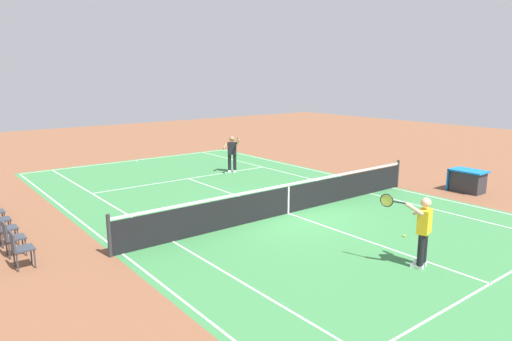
% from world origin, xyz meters
% --- Properties ---
extents(ground_plane, '(60.00, 60.00, 0.00)m').
position_xyz_m(ground_plane, '(0.00, 0.00, 0.00)').
color(ground_plane, brown).
extents(court_slab, '(24.20, 11.40, 0.00)m').
position_xyz_m(court_slab, '(0.00, 0.00, 0.00)').
color(court_slab, '#387A42').
rests_on(court_slab, ground_plane).
extents(court_line_markings, '(23.85, 11.05, 0.01)m').
position_xyz_m(court_line_markings, '(0.00, 0.00, 0.00)').
color(court_line_markings, white).
rests_on(court_line_markings, ground_plane).
extents(tennis_net, '(0.10, 11.70, 1.08)m').
position_xyz_m(tennis_net, '(0.00, 0.00, 0.49)').
color(tennis_net, '#2D2D33').
rests_on(tennis_net, ground_plane).
extents(tennis_player_near, '(1.15, 0.75, 1.70)m').
position_xyz_m(tennis_player_near, '(6.34, -2.28, 0.93)').
color(tennis_player_near, black).
rests_on(tennis_player_near, ground_plane).
extents(tennis_player_far, '(0.98, 0.87, 1.70)m').
position_xyz_m(tennis_player_far, '(-4.97, 0.40, 0.93)').
color(tennis_player_far, black).
rests_on(tennis_player_far, ground_plane).
extents(tennis_ball, '(0.07, 0.07, 0.07)m').
position_xyz_m(tennis_ball, '(-3.58, -1.05, 0.03)').
color(tennis_ball, '#CCE01E').
rests_on(tennis_ball, ground_plane).
extents(spectator_chair_0, '(0.44, 0.44, 0.88)m').
position_xyz_m(spectator_chair_0, '(0.59, 7.66, 0.52)').
color(spectator_chair_0, '#38383D').
rests_on(spectator_chair_0, ground_plane).
extents(spectator_chair_1, '(0.44, 0.44, 0.88)m').
position_xyz_m(spectator_chair_1, '(1.50, 7.66, 0.52)').
color(spectator_chair_1, '#38383D').
rests_on(spectator_chair_1, ground_plane).
extents(spectator_chair_2, '(0.44, 0.44, 0.88)m').
position_xyz_m(spectator_chair_2, '(2.40, 7.66, 0.52)').
color(spectator_chair_2, '#38383D').
rests_on(spectator_chair_2, ground_plane).
extents(equipment_cart_tarped, '(1.25, 0.84, 0.85)m').
position_xyz_m(equipment_cart_tarped, '(-2.10, -7.21, 0.44)').
color(equipment_cart_tarped, '#2D2D33').
rests_on(equipment_cart_tarped, ground_plane).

